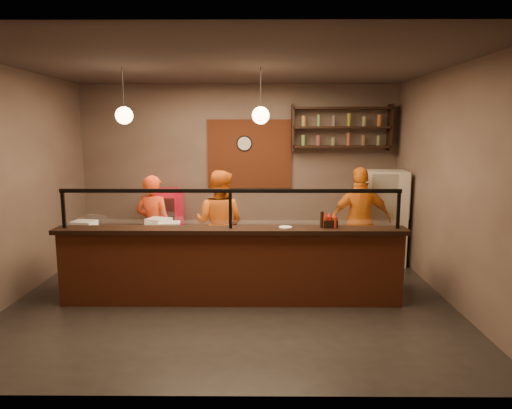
{
  "coord_description": "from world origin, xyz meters",
  "views": [
    {
      "loc": [
        0.38,
        -6.24,
        2.34
      ],
      "look_at": [
        0.33,
        0.3,
        1.28
      ],
      "focal_mm": 32.0,
      "sensor_mm": 36.0,
      "label": 1
    }
  ],
  "objects_px": {
    "wall_clock": "(244,144)",
    "condiment_caddy": "(330,223)",
    "pizza_dough": "(263,231)",
    "pepper_mill": "(322,220)",
    "cook_right": "(360,220)",
    "cook_mid": "(219,224)",
    "fridge": "(384,217)",
    "cook_left": "(154,226)",
    "red_cooler": "(167,222)"
  },
  "relations": [
    {
      "from": "wall_clock",
      "to": "condiment_caddy",
      "type": "xyz_separation_m",
      "value": [
        1.23,
        -2.7,
        -0.99
      ]
    },
    {
      "from": "pizza_dough",
      "to": "condiment_caddy",
      "type": "height_order",
      "value": "condiment_caddy"
    },
    {
      "from": "pepper_mill",
      "to": "wall_clock",
      "type": "bearing_deg",
      "value": 112.31
    },
    {
      "from": "cook_right",
      "to": "pizza_dough",
      "type": "relative_size",
      "value": 3.06
    },
    {
      "from": "cook_mid",
      "to": "fridge",
      "type": "xyz_separation_m",
      "value": [
        2.86,
        0.76,
        -0.04
      ]
    },
    {
      "from": "cook_left",
      "to": "fridge",
      "type": "distance_m",
      "value": 3.99
    },
    {
      "from": "red_cooler",
      "to": "condiment_caddy",
      "type": "bearing_deg",
      "value": -60.57
    },
    {
      "from": "cook_mid",
      "to": "pizza_dough",
      "type": "distance_m",
      "value": 0.99
    },
    {
      "from": "fridge",
      "to": "pizza_dough",
      "type": "height_order",
      "value": "fridge"
    },
    {
      "from": "wall_clock",
      "to": "cook_left",
      "type": "bearing_deg",
      "value": -132.32
    },
    {
      "from": "fridge",
      "to": "pepper_mill",
      "type": "relative_size",
      "value": 7.53
    },
    {
      "from": "condiment_caddy",
      "to": "cook_right",
      "type": "bearing_deg",
      "value": 62.33
    },
    {
      "from": "wall_clock",
      "to": "red_cooler",
      "type": "relative_size",
      "value": 0.24
    },
    {
      "from": "cook_left",
      "to": "condiment_caddy",
      "type": "xyz_separation_m",
      "value": [
        2.64,
        -1.15,
        0.29
      ]
    },
    {
      "from": "red_cooler",
      "to": "pizza_dough",
      "type": "bearing_deg",
      "value": -66.08
    },
    {
      "from": "wall_clock",
      "to": "pizza_dough",
      "type": "bearing_deg",
      "value": -81.48
    },
    {
      "from": "pizza_dough",
      "to": "wall_clock",
      "type": "bearing_deg",
      "value": 98.52
    },
    {
      "from": "condiment_caddy",
      "to": "cook_mid",
      "type": "bearing_deg",
      "value": 143.66
    },
    {
      "from": "cook_mid",
      "to": "condiment_caddy",
      "type": "height_order",
      "value": "cook_mid"
    },
    {
      "from": "pizza_dough",
      "to": "condiment_caddy",
      "type": "relative_size",
      "value": 3.02
    },
    {
      "from": "cook_left",
      "to": "pepper_mill",
      "type": "relative_size",
      "value": 7.53
    },
    {
      "from": "fridge",
      "to": "red_cooler",
      "type": "height_order",
      "value": "fridge"
    },
    {
      "from": "cook_left",
      "to": "condiment_caddy",
      "type": "bearing_deg",
      "value": 173.57
    },
    {
      "from": "cook_right",
      "to": "pizza_dough",
      "type": "xyz_separation_m",
      "value": [
        -1.61,
        -0.92,
        0.03
      ]
    },
    {
      "from": "wall_clock",
      "to": "pepper_mill",
      "type": "relative_size",
      "value": 1.37
    },
    {
      "from": "condiment_caddy",
      "to": "wall_clock",
      "type": "bearing_deg",
      "value": 114.49
    },
    {
      "from": "cook_left",
      "to": "pizza_dough",
      "type": "distance_m",
      "value": 1.88
    },
    {
      "from": "wall_clock",
      "to": "cook_left",
      "type": "relative_size",
      "value": 0.18
    },
    {
      "from": "cook_left",
      "to": "pizza_dough",
      "type": "height_order",
      "value": "cook_left"
    },
    {
      "from": "fridge",
      "to": "pepper_mill",
      "type": "bearing_deg",
      "value": -119.25
    },
    {
      "from": "pizza_dough",
      "to": "condiment_caddy",
      "type": "bearing_deg",
      "value": -27.17
    },
    {
      "from": "wall_clock",
      "to": "cook_left",
      "type": "xyz_separation_m",
      "value": [
        -1.41,
        -1.55,
        -1.27
      ]
    },
    {
      "from": "cook_mid",
      "to": "fridge",
      "type": "distance_m",
      "value": 2.96
    },
    {
      "from": "cook_right",
      "to": "fridge",
      "type": "height_order",
      "value": "cook_right"
    },
    {
      "from": "cook_right",
      "to": "pizza_dough",
      "type": "height_order",
      "value": "cook_right"
    },
    {
      "from": "cook_mid",
      "to": "condiment_caddy",
      "type": "relative_size",
      "value": 9.07
    },
    {
      "from": "pizza_dough",
      "to": "pepper_mill",
      "type": "bearing_deg",
      "value": -31.85
    },
    {
      "from": "cook_left",
      "to": "cook_mid",
      "type": "bearing_deg",
      "value": -161.79
    },
    {
      "from": "cook_left",
      "to": "red_cooler",
      "type": "xyz_separation_m",
      "value": [
        -0.04,
        1.24,
        -0.19
      ]
    },
    {
      "from": "red_cooler",
      "to": "pizza_dough",
      "type": "distance_m",
      "value": 2.64
    },
    {
      "from": "cook_right",
      "to": "cook_mid",
      "type": "bearing_deg",
      "value": 0.28
    },
    {
      "from": "red_cooler",
      "to": "pepper_mill",
      "type": "relative_size",
      "value": 5.81
    },
    {
      "from": "cook_right",
      "to": "cook_left",
      "type": "bearing_deg",
      "value": -0.97
    },
    {
      "from": "cook_mid",
      "to": "red_cooler",
      "type": "xyz_separation_m",
      "value": [
        -1.09,
        1.22,
        -0.23
      ]
    },
    {
      "from": "pizza_dough",
      "to": "pepper_mill",
      "type": "distance_m",
      "value": 0.96
    },
    {
      "from": "cook_left",
      "to": "pepper_mill",
      "type": "bearing_deg",
      "value": 172.15
    },
    {
      "from": "fridge",
      "to": "red_cooler",
      "type": "bearing_deg",
      "value": 179.38
    },
    {
      "from": "cook_mid",
      "to": "pepper_mill",
      "type": "distance_m",
      "value": 1.92
    },
    {
      "from": "cook_mid",
      "to": "pizza_dough",
      "type": "height_order",
      "value": "cook_mid"
    },
    {
      "from": "pizza_dough",
      "to": "fridge",
      "type": "bearing_deg",
      "value": 34.23
    }
  ]
}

